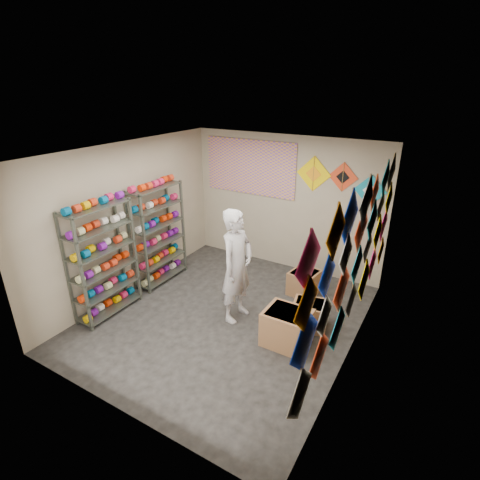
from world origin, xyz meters
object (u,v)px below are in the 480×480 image
Objects in this scene: shelf_rack_back at (158,235)px; carton_a at (287,328)px; shelf_rack_front at (103,261)px; shopkeeper at (237,266)px; carton_c at (304,283)px; carton_b at (310,315)px.

shelf_rack_back is 3.05m from carton_a.
shelf_rack_front reaches higher than carton_a.
carton_c is (0.68, 1.25, -0.71)m from shopkeeper.
shelf_rack_front is at bearing -165.44° from carton_a.
shelf_rack_front reaches higher than shopkeeper.
shelf_rack_back reaches higher than carton_c.
carton_c reaches higher than carton_b.
shopkeeper is 1.59m from carton_c.
shelf_rack_front is at bearing -131.68° from carton_c.
carton_b is (1.14, 0.34, -0.72)m from shopkeeper.
shelf_rack_back is 3.15m from carton_b.
carton_c is (-0.31, 1.47, -0.05)m from carton_a.
carton_a is at bearing 14.29° from shelf_rack_front.
shelf_rack_back reaches higher than shopkeeper.
carton_a is (2.92, -0.56, -0.68)m from shelf_rack_back.
carton_c is at bearing 19.23° from shelf_rack_back.
carton_b is 1.04× the size of carton_c.
shelf_rack_front is 2.16m from shopkeeper.
shelf_rack_front is 3.09m from carton_a.
carton_a is at bearing -117.65° from carton_b.
carton_b is at bearing 0.12° from shelf_rack_back.
carton_b is at bearing -69.45° from shopkeeper.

